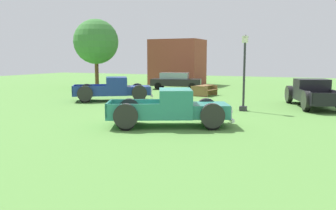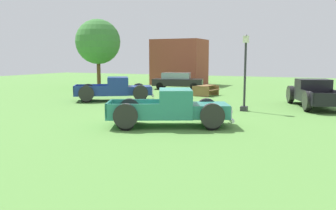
{
  "view_description": "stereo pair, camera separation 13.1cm",
  "coord_description": "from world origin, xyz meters",
  "px_view_note": "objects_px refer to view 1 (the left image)",
  "views": [
    {
      "loc": [
        6.29,
        -14.35,
        2.87
      ],
      "look_at": [
        0.35,
        -0.97,
        0.9
      ],
      "focal_mm": 37.82,
      "sensor_mm": 36.0,
      "label": 1
    },
    {
      "loc": [
        6.41,
        -14.3,
        2.87
      ],
      "look_at": [
        0.35,
        -0.97,
        0.9
      ],
      "focal_mm": 37.82,
      "sensor_mm": 36.0,
      "label": 2
    }
  ],
  "objects_px": {
    "lamp_post_near": "(244,71)",
    "oak_tree_west": "(96,42)",
    "pickup_truck_foreground": "(177,109)",
    "pickup_truck_behind_left": "(311,93)",
    "sedan_distant_a": "(176,80)",
    "pickup_truck_behind_right": "(118,89)",
    "picnic_table": "(204,89)"
  },
  "relations": [
    {
      "from": "lamp_post_near",
      "to": "oak_tree_west",
      "type": "distance_m",
      "value": 18.87
    },
    {
      "from": "pickup_truck_foreground",
      "to": "pickup_truck_behind_left",
      "type": "bearing_deg",
      "value": 60.85
    },
    {
      "from": "sedan_distant_a",
      "to": "oak_tree_west",
      "type": "xyz_separation_m",
      "value": [
        -7.69,
        -1.36,
        3.57
      ]
    },
    {
      "from": "pickup_truck_behind_left",
      "to": "lamp_post_near",
      "type": "xyz_separation_m",
      "value": [
        -3.26,
        -3.34,
        1.36
      ]
    },
    {
      "from": "oak_tree_west",
      "to": "lamp_post_near",
      "type": "bearing_deg",
      "value": -30.31
    },
    {
      "from": "pickup_truck_foreground",
      "to": "pickup_truck_behind_right",
      "type": "bearing_deg",
      "value": 136.71
    },
    {
      "from": "pickup_truck_foreground",
      "to": "pickup_truck_behind_right",
      "type": "relative_size",
      "value": 1.02
    },
    {
      "from": "lamp_post_near",
      "to": "oak_tree_west",
      "type": "bearing_deg",
      "value": 149.69
    },
    {
      "from": "sedan_distant_a",
      "to": "oak_tree_west",
      "type": "bearing_deg",
      "value": -169.99
    },
    {
      "from": "sedan_distant_a",
      "to": "picnic_table",
      "type": "xyz_separation_m",
      "value": [
        4.12,
        -4.26,
        -0.29
      ]
    },
    {
      "from": "lamp_post_near",
      "to": "pickup_truck_behind_left",
      "type": "bearing_deg",
      "value": 45.72
    },
    {
      "from": "lamp_post_near",
      "to": "pickup_truck_behind_right",
      "type": "bearing_deg",
      "value": 172.22
    },
    {
      "from": "pickup_truck_behind_left",
      "to": "picnic_table",
      "type": "height_order",
      "value": "pickup_truck_behind_left"
    },
    {
      "from": "picnic_table",
      "to": "oak_tree_west",
      "type": "xyz_separation_m",
      "value": [
        -11.81,
        2.9,
        3.86
      ]
    },
    {
      "from": "pickup_truck_behind_right",
      "to": "lamp_post_near",
      "type": "height_order",
      "value": "lamp_post_near"
    },
    {
      "from": "pickup_truck_foreground",
      "to": "pickup_truck_behind_left",
      "type": "relative_size",
      "value": 0.96
    },
    {
      "from": "pickup_truck_foreground",
      "to": "pickup_truck_behind_left",
      "type": "height_order",
      "value": "pickup_truck_behind_left"
    },
    {
      "from": "pickup_truck_foreground",
      "to": "picnic_table",
      "type": "bearing_deg",
      "value": 102.8
    },
    {
      "from": "sedan_distant_a",
      "to": "lamp_post_near",
      "type": "relative_size",
      "value": 1.18
    },
    {
      "from": "pickup_truck_behind_right",
      "to": "pickup_truck_behind_left",
      "type": "bearing_deg",
      "value": 10.24
    },
    {
      "from": "picnic_table",
      "to": "pickup_truck_foreground",
      "type": "bearing_deg",
      "value": -77.2
    },
    {
      "from": "lamp_post_near",
      "to": "picnic_table",
      "type": "relative_size",
      "value": 2.0
    },
    {
      "from": "pickup_truck_behind_right",
      "to": "oak_tree_west",
      "type": "distance_m",
      "value": 11.73
    },
    {
      "from": "pickup_truck_foreground",
      "to": "sedan_distant_a",
      "type": "bearing_deg",
      "value": 112.85
    },
    {
      "from": "pickup_truck_foreground",
      "to": "pickup_truck_behind_left",
      "type": "distance_m",
      "value": 10.06
    },
    {
      "from": "picnic_table",
      "to": "sedan_distant_a",
      "type": "bearing_deg",
      "value": 134.1
    },
    {
      "from": "pickup_truck_foreground",
      "to": "sedan_distant_a",
      "type": "xyz_separation_m",
      "value": [
        -6.85,
        16.26,
        0.04
      ]
    },
    {
      "from": "pickup_truck_foreground",
      "to": "pickup_truck_behind_left",
      "type": "xyz_separation_m",
      "value": [
        4.9,
        8.78,
        0.03
      ]
    },
    {
      "from": "lamp_post_near",
      "to": "oak_tree_west",
      "type": "relative_size",
      "value": 0.63
    },
    {
      "from": "pickup_truck_behind_right",
      "to": "oak_tree_west",
      "type": "xyz_separation_m",
      "value": [
        -7.5,
        8.27,
        3.61
      ]
    },
    {
      "from": "pickup_truck_behind_right",
      "to": "sedan_distant_a",
      "type": "xyz_separation_m",
      "value": [
        0.19,
        9.63,
        0.04
      ]
    },
    {
      "from": "pickup_truck_behind_right",
      "to": "sedan_distant_a",
      "type": "distance_m",
      "value": 9.63
    }
  ]
}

